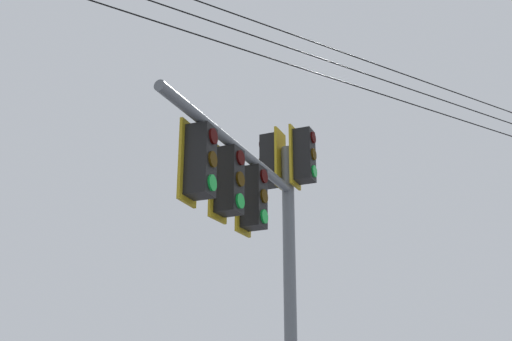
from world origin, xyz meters
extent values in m
cylinder|color=slate|center=(0.73, -0.68, 3.09)|extent=(0.20, 0.20, 6.19)
cylinder|color=slate|center=(-0.98, -1.73, 5.45)|extent=(3.49, 2.21, 0.14)
cube|color=black|center=(0.88, -0.94, 6.00)|extent=(0.41, 0.41, 0.90)
cube|color=#B29319|center=(0.80, -0.79, 6.00)|extent=(0.40, 0.26, 1.04)
cylinder|color=#360503|center=(0.97, -1.08, 6.30)|extent=(0.19, 0.13, 0.20)
cylinder|color=#3C2703|center=(0.97, -1.08, 6.00)|extent=(0.19, 0.13, 0.20)
cylinder|color=green|center=(0.97, -1.08, 5.70)|extent=(0.19, 0.13, 0.20)
cube|color=black|center=(0.57, -0.43, 6.00)|extent=(0.41, 0.41, 0.90)
cube|color=#B29319|center=(0.66, -0.57, 6.00)|extent=(0.40, 0.26, 1.04)
cylinder|color=#360503|center=(0.48, -0.29, 6.30)|extent=(0.19, 0.13, 0.20)
cylinder|color=#3C2703|center=(0.48, -0.29, 6.00)|extent=(0.19, 0.13, 0.20)
cylinder|color=green|center=(0.48, -0.29, 5.70)|extent=(0.19, 0.13, 0.20)
cube|color=black|center=(-0.47, -1.41, 4.90)|extent=(0.41, 0.41, 0.90)
cube|color=#B29319|center=(-0.55, -1.27, 4.90)|extent=(0.40, 0.25, 1.04)
cylinder|color=#360503|center=(-0.39, -1.56, 5.20)|extent=(0.19, 0.12, 0.20)
cylinder|color=#3C2703|center=(-0.39, -1.56, 4.90)|extent=(0.19, 0.12, 0.20)
cylinder|color=green|center=(-0.39, -1.56, 4.60)|extent=(0.19, 0.12, 0.20)
cube|color=black|center=(-1.15, -1.83, 4.90)|extent=(0.41, 0.41, 0.90)
cube|color=#B29319|center=(-1.24, -1.68, 4.90)|extent=(0.40, 0.25, 1.04)
cylinder|color=#360503|center=(-1.07, -1.98, 5.20)|extent=(0.19, 0.12, 0.20)
cylinder|color=#3C2703|center=(-1.07, -1.98, 4.90)|extent=(0.19, 0.12, 0.20)
cylinder|color=green|center=(-1.07, -1.98, 4.60)|extent=(0.19, 0.12, 0.20)
cube|color=black|center=(-1.84, -2.25, 4.90)|extent=(0.42, 0.42, 0.90)
cube|color=#B29319|center=(-1.93, -2.11, 4.90)|extent=(0.39, 0.28, 1.04)
cylinder|color=#360503|center=(-1.75, -2.39, 5.20)|extent=(0.18, 0.14, 0.20)
cylinder|color=#3C2703|center=(-1.75, -2.39, 4.90)|extent=(0.18, 0.14, 0.20)
cylinder|color=green|center=(-1.75, -2.39, 4.60)|extent=(0.18, 0.14, 0.20)
cylinder|color=black|center=(1.53, -0.69, 7.83)|extent=(17.60, 0.21, 0.50)
cylinder|color=black|center=(1.53, -0.69, 8.17)|extent=(17.60, 0.21, 0.50)
cylinder|color=black|center=(1.53, -0.69, 8.47)|extent=(17.60, 0.21, 0.50)
camera|label=1|loc=(-5.44, -8.57, 2.14)|focal=44.91mm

